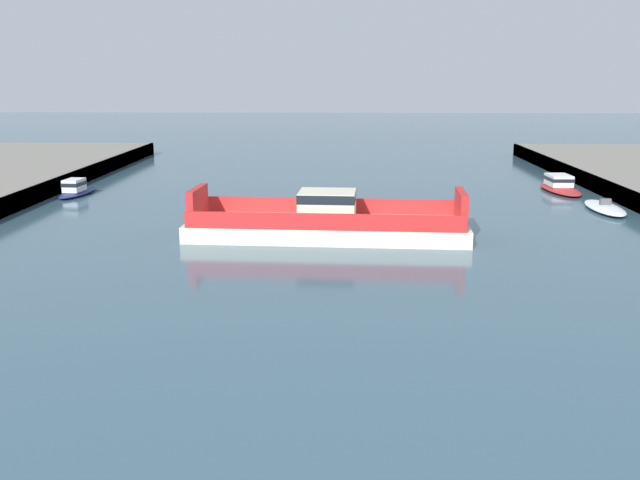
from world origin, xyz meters
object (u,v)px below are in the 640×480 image
Objects in this scene: moored_boat_far_right at (605,208)px; moored_boat_far_left at (560,185)px; chain_ferry at (327,223)px; moored_boat_near_left at (76,189)px.

moored_boat_far_left is at bearing 93.62° from moored_boat_far_right.
chain_ferry is at bearing -136.87° from moored_boat_far_left.
moored_boat_far_left reaches higher than moored_boat_far_right.
moored_boat_far_right is at bearing 24.48° from chain_ferry.
moored_boat_near_left is 46.31m from moored_boat_far_right.
moored_boat_near_left is at bearing 144.72° from chain_ferry.
moored_boat_near_left reaches higher than moored_boat_far_right.
chain_ferry reaches higher than moored_boat_near_left.
chain_ferry reaches higher than moored_boat_far_right.
chain_ferry is at bearing -35.28° from moored_boat_near_left.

